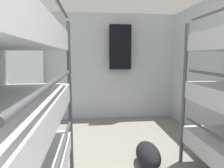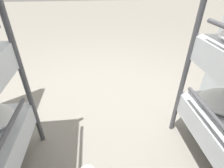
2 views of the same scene
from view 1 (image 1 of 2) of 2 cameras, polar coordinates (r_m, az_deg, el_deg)
The scene contains 4 objects.
wall_back at distance 4.28m, azimuth -0.29°, elevation 4.87°, with size 2.84×0.06×2.22m.
bunk_stack_left_near at distance 1.46m, azimuth -29.21°, elevation -8.75°, with size 0.70×1.95×1.75m.
duffel_bag at distance 2.63m, azimuth 10.25°, elevation -19.30°, with size 0.28×0.51×0.28m.
hanging_coat at distance 4.16m, azimuth 2.34°, elevation 10.45°, with size 0.44×0.12×0.90m.
Camera 1 is at (-0.46, 0.19, 1.34)m, focal length 32.00 mm.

